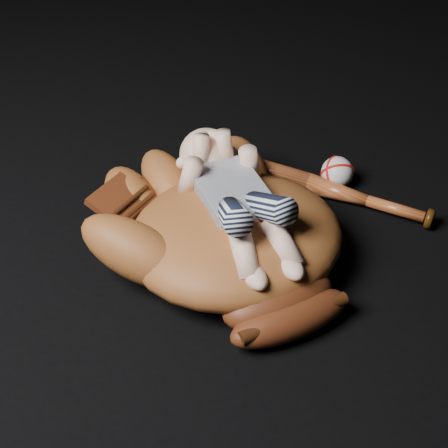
# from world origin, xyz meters

# --- Properties ---
(baseball_glove) EXTENTS (0.53, 0.59, 0.17)m
(baseball_glove) POSITION_xyz_m (0.01, -0.01, 0.09)
(baseball_glove) COLOR brown
(baseball_glove) RESTS_ON ground
(newborn_baby) EXTENTS (0.19, 0.39, 0.16)m
(newborn_baby) POSITION_xyz_m (0.02, 0.00, 0.14)
(newborn_baby) COLOR beige
(newborn_baby) RESTS_ON baseball_glove
(baseball_bat) EXTENTS (0.33, 0.39, 0.04)m
(baseball_bat) POSITION_xyz_m (0.26, 0.12, 0.02)
(baseball_bat) COLOR #A1461F
(baseball_bat) RESTS_ON ground
(baseball) EXTENTS (0.07, 0.07, 0.07)m
(baseball) POSITION_xyz_m (0.31, 0.14, 0.03)
(baseball) COLOR silver
(baseball) RESTS_ON ground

